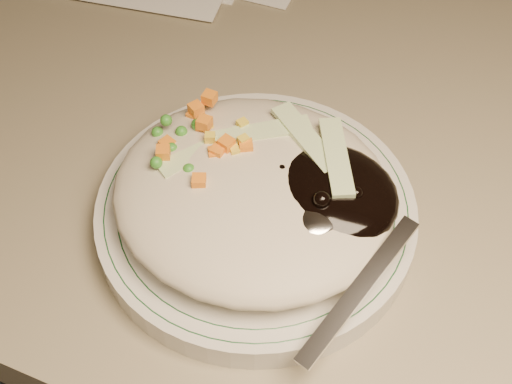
% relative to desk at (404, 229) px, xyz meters
% --- Properties ---
extents(desk, '(1.40, 0.70, 0.74)m').
position_rel_desk_xyz_m(desk, '(0.00, 0.00, 0.00)').
color(desk, '#7E745B').
rests_on(desk, ground).
extents(plate, '(0.22, 0.22, 0.02)m').
position_rel_desk_xyz_m(plate, '(-0.09, -0.19, 0.21)').
color(plate, silver).
rests_on(plate, desk).
extents(plate_rim, '(0.21, 0.21, 0.00)m').
position_rel_desk_xyz_m(plate_rim, '(-0.09, -0.19, 0.22)').
color(plate_rim, '#144723').
rests_on(plate_rim, plate).
extents(meal, '(0.21, 0.19, 0.05)m').
position_rel_desk_xyz_m(meal, '(-0.09, -0.19, 0.24)').
color(meal, '#C0B79C').
rests_on(meal, plate).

